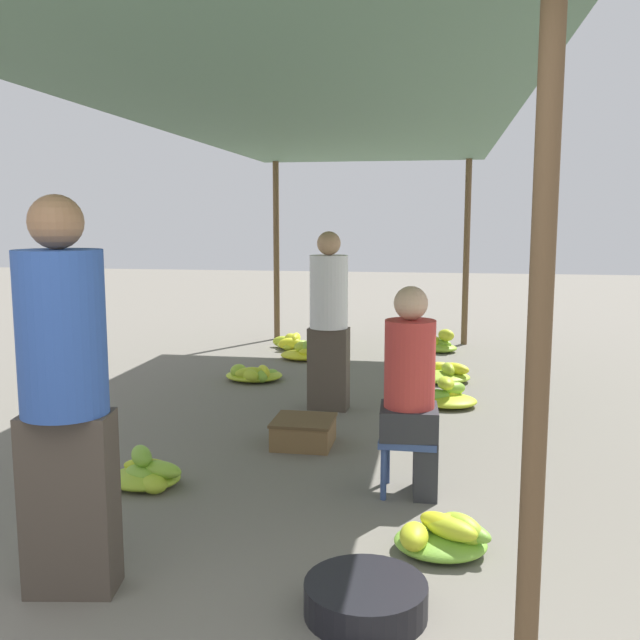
{
  "coord_description": "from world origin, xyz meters",
  "views": [
    {
      "loc": [
        0.94,
        -2.06,
        1.64
      ],
      "look_at": [
        0.0,
        3.48,
        0.84
      ],
      "focal_mm": 40.0,
      "sensor_mm": 36.0,
      "label": 1
    }
  ],
  "objects": [
    {
      "name": "banana_pile_left_2",
      "position": [
        -0.9,
        6.62,
        0.08
      ],
      "size": [
        0.56,
        0.44,
        0.21
      ],
      "color": "yellow",
      "rests_on": "ground"
    },
    {
      "name": "banana_pile_left_3",
      "position": [
        -0.61,
        6.04,
        0.07
      ],
      "size": [
        0.56,
        0.59,
        0.22
      ],
      "color": "#ADCA2D",
      "rests_on": "ground"
    },
    {
      "name": "vendor_foreground",
      "position": [
        -0.64,
        0.69,
        0.9
      ],
      "size": [
        0.42,
        0.42,
        1.74
      ],
      "color": "#4C4238",
      "rests_on": "ground"
    },
    {
      "name": "canopy_post_back_left",
      "position": [
        -1.26,
        7.37,
        1.2
      ],
      "size": [
        0.08,
        0.08,
        2.4
      ],
      "primitive_type": "cylinder",
      "color": "brown",
      "rests_on": "ground"
    },
    {
      "name": "banana_pile_right_2",
      "position": [
        0.99,
        5.16,
        0.07
      ],
      "size": [
        0.61,
        0.54,
        0.2
      ],
      "color": "yellow",
      "rests_on": "ground"
    },
    {
      "name": "canopy_post_back_right",
      "position": [
        1.26,
        7.37,
        1.2
      ],
      "size": [
        0.08,
        0.08,
        2.4
      ],
      "primitive_type": "cylinder",
      "color": "brown",
      "rests_on": "ground"
    },
    {
      "name": "banana_pile_right_0",
      "position": [
        1.0,
        4.17,
        0.08
      ],
      "size": [
        0.58,
        0.48,
        0.26
      ],
      "color": "#BDD02A",
      "rests_on": "ground"
    },
    {
      "name": "banana_pile_right_3",
      "position": [
        0.94,
        6.78,
        0.1
      ],
      "size": [
        0.45,
        0.39,
        0.29
      ],
      "color": "#81B835",
      "rests_on": "ground"
    },
    {
      "name": "banana_pile_right_1",
      "position": [
        0.99,
        1.32,
        0.09
      ],
      "size": [
        0.5,
        0.4,
        0.2
      ],
      "color": "#CBD628",
      "rests_on": "ground"
    },
    {
      "name": "stool",
      "position": [
        0.77,
        2.08,
        0.29
      ],
      "size": [
        0.34,
        0.34,
        0.35
      ],
      "color": "#384C84",
      "rests_on": "ground"
    },
    {
      "name": "banana_pile_left_1",
      "position": [
        -0.91,
        4.82,
        0.07
      ],
      "size": [
        0.58,
        0.57,
        0.18
      ],
      "color": "#B4CC2C",
      "rests_on": "ground"
    },
    {
      "name": "crate_near",
      "position": [
        -0.02,
        2.87,
        0.1
      ],
      "size": [
        0.44,
        0.44,
        0.2
      ],
      "color": "brown",
      "rests_on": "ground"
    },
    {
      "name": "basin_black",
      "position": [
        0.67,
        0.7,
        0.07
      ],
      "size": [
        0.52,
        0.52,
        0.14
      ],
      "color": "black",
      "rests_on": "ground"
    },
    {
      "name": "canopy_post_front_right",
      "position": [
        1.26,
        0.3,
        1.2
      ],
      "size": [
        0.08,
        0.08,
        2.4
      ],
      "primitive_type": "cylinder",
      "color": "brown",
      "rests_on": "ground"
    },
    {
      "name": "canopy_tarp",
      "position": [
        0.0,
        3.84,
        2.42
      ],
      "size": [
        2.93,
        7.47,
        0.04
      ],
      "primitive_type": "cube",
      "color": "#567A60",
      "rests_on": "canopy_post_front_left"
    },
    {
      "name": "vendor_seated",
      "position": [
        0.79,
        2.08,
        0.64
      ],
      "size": [
        0.36,
        0.36,
        1.25
      ],
      "color": "#2D2D33",
      "rests_on": "ground"
    },
    {
      "name": "shopper_walking_mid",
      "position": [
        0.01,
        3.89,
        0.8
      ],
      "size": [
        0.35,
        0.35,
        1.54
      ],
      "color": "#4C4238",
      "rests_on": "ground"
    },
    {
      "name": "banana_pile_left_0",
      "position": [
        -0.82,
        1.92,
        0.08
      ],
      "size": [
        0.51,
        0.42,
        0.24
      ],
      "color": "#8BBC33",
      "rests_on": "ground"
    }
  ]
}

